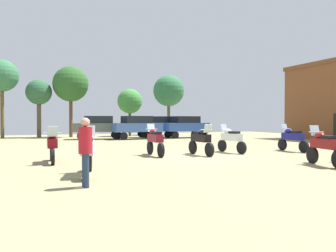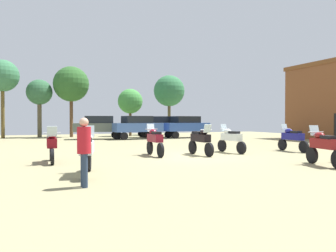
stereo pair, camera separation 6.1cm
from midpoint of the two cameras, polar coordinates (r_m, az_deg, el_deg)
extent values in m
cube|color=#908860|center=(15.51, 4.26, -5.17)|extent=(44.00, 52.00, 0.02)
cylinder|color=black|center=(11.25, -13.33, -5.83)|extent=(0.26, 0.67, 0.66)
cylinder|color=black|center=(9.63, -13.95, -6.99)|extent=(0.26, 0.67, 0.66)
cube|color=silver|center=(10.39, -13.63, -3.58)|extent=(0.66, 1.43, 0.36)
ellipsoid|color=silver|center=(10.68, -13.52, -1.95)|extent=(0.42, 0.54, 0.24)
cube|color=black|center=(10.13, -13.73, -2.34)|extent=(0.42, 0.61, 0.12)
cube|color=silver|center=(11.02, -13.40, -0.92)|extent=(0.38, 0.23, 0.39)
cylinder|color=#B7B7BC|center=(10.92, -13.44, -1.26)|extent=(0.61, 0.17, 0.04)
cylinder|color=black|center=(17.91, 9.10, -3.32)|extent=(0.19, 0.63, 0.62)
cylinder|color=black|center=(16.74, 12.30, -3.64)|extent=(0.19, 0.63, 0.62)
cube|color=silver|center=(17.28, 10.65, -1.86)|extent=(0.50, 1.32, 0.36)
ellipsoid|color=silver|center=(17.50, 10.05, -0.91)|extent=(0.37, 0.51, 0.24)
cube|color=black|center=(17.10, 11.13, -1.09)|extent=(0.36, 0.59, 0.12)
cube|color=silver|center=(17.74, 9.40, -0.29)|extent=(0.37, 0.19, 0.39)
cylinder|color=#B7B7BC|center=(17.67, 9.59, -0.50)|extent=(0.62, 0.10, 0.04)
cylinder|color=black|center=(13.11, -19.14, -5.00)|extent=(0.14, 0.60, 0.60)
cylinder|color=black|center=(14.59, -19.32, -4.39)|extent=(0.14, 0.60, 0.60)
cube|color=maroon|center=(13.81, -19.25, -2.69)|extent=(0.40, 1.27, 0.36)
ellipsoid|color=maroon|center=(13.51, -19.22, -1.59)|extent=(0.33, 0.49, 0.24)
cube|color=black|center=(14.02, -19.28, -1.66)|extent=(0.32, 0.57, 0.12)
cube|color=silver|center=(13.19, -19.18, -0.87)|extent=(0.36, 0.16, 0.39)
cylinder|color=#B7B7BC|center=(13.29, -19.19, -1.11)|extent=(0.62, 0.05, 0.04)
cylinder|color=black|center=(14.05, 23.23, -4.57)|extent=(0.25, 0.64, 0.63)
cube|color=maroon|center=(13.39, 25.01, -2.73)|extent=(0.63, 1.32, 0.36)
ellipsoid|color=maroon|center=(13.61, 24.33, -1.48)|extent=(0.42, 0.54, 0.24)
cube|color=black|center=(13.20, 25.58, -1.74)|extent=(0.41, 0.61, 0.12)
cube|color=silver|center=(13.87, 23.59, -0.69)|extent=(0.38, 0.23, 0.39)
cylinder|color=#B7B7BC|center=(13.79, 23.81, -0.95)|extent=(0.61, 0.17, 0.04)
cylinder|color=black|center=(16.27, -3.19, -3.69)|extent=(0.13, 0.65, 0.65)
cylinder|color=black|center=(14.89, -1.34, -4.13)|extent=(0.13, 0.65, 0.65)
cube|color=maroon|center=(15.54, -2.31, -2.05)|extent=(0.37, 1.26, 0.36)
ellipsoid|color=maroon|center=(15.79, -2.65, -0.98)|extent=(0.32, 0.48, 0.24)
cube|color=black|center=(15.32, -2.03, -1.19)|extent=(0.30, 0.56, 0.12)
cube|color=silver|center=(16.08, -3.03, -0.30)|extent=(0.36, 0.15, 0.39)
cylinder|color=#B7B7BC|center=(16.00, -2.92, -0.53)|extent=(0.62, 0.04, 0.04)
cylinder|color=black|center=(19.50, 18.79, -3.01)|extent=(0.13, 0.62, 0.61)
cylinder|color=black|center=(18.32, 22.02, -3.29)|extent=(0.13, 0.62, 0.61)
cube|color=navy|center=(18.87, 20.37, -1.67)|extent=(0.38, 1.36, 0.36)
ellipsoid|color=navy|center=(19.09, 19.76, -0.79)|extent=(0.33, 0.49, 0.24)
cube|color=black|center=(18.69, 20.86, -0.96)|extent=(0.31, 0.57, 0.12)
cube|color=silver|center=(19.34, 19.11, -0.23)|extent=(0.36, 0.16, 0.39)
cylinder|color=#B7B7BC|center=(19.26, 19.30, -0.42)|extent=(0.62, 0.05, 0.04)
cylinder|color=black|center=(15.29, 6.95, -4.02)|extent=(0.15, 0.64, 0.64)
cylinder|color=black|center=(16.59, 4.13, -3.62)|extent=(0.15, 0.64, 0.64)
cube|color=black|center=(15.90, 5.48, -2.02)|extent=(0.42, 1.31, 0.36)
ellipsoid|color=black|center=(15.64, 6.03, -1.05)|extent=(0.34, 0.50, 0.24)
cube|color=black|center=(16.08, 5.07, -1.13)|extent=(0.33, 0.57, 0.12)
cube|color=silver|center=(15.36, 6.66, -0.42)|extent=(0.37, 0.17, 0.39)
cylinder|color=#B7B7BC|center=(15.44, 6.47, -0.63)|extent=(0.62, 0.07, 0.04)
cylinder|color=black|center=(27.94, -7.58, -1.72)|extent=(0.66, 0.29, 0.64)
cylinder|color=black|center=(29.29, -8.59, -1.59)|extent=(0.66, 0.29, 0.64)
cylinder|color=black|center=(29.12, -2.20, -1.60)|extent=(0.66, 0.29, 0.64)
cylinder|color=black|center=(30.41, -3.41, -1.49)|extent=(0.66, 0.29, 0.64)
cube|color=#3D5EA1|center=(29.13, -5.41, -0.24)|extent=(4.47, 2.25, 0.75)
cube|color=black|center=(29.13, -5.41, 1.10)|extent=(2.52, 1.83, 0.61)
cylinder|color=black|center=(28.78, -14.66, -1.66)|extent=(0.66, 0.30, 0.64)
cylinder|color=black|center=(30.22, -14.68, -1.54)|extent=(0.66, 0.30, 0.64)
cylinder|color=black|center=(28.94, -8.86, -1.63)|extent=(0.66, 0.30, 0.64)
cylinder|color=black|center=(30.37, -9.15, -1.50)|extent=(0.66, 0.30, 0.64)
cube|color=#4B554C|center=(29.52, -11.84, -0.24)|extent=(4.50, 2.35, 0.75)
cube|color=black|center=(29.51, -11.84, 1.08)|extent=(2.55, 1.88, 0.61)
cylinder|color=black|center=(29.71, 1.18, -1.55)|extent=(0.66, 0.28, 0.64)
cylinder|color=black|center=(30.98, -0.12, -1.44)|extent=(0.66, 0.28, 0.64)
cylinder|color=black|center=(31.23, 5.87, -1.42)|extent=(0.66, 0.28, 0.64)
cylinder|color=black|center=(32.44, 4.46, -1.33)|extent=(0.66, 0.28, 0.64)
cube|color=#2F529F|center=(31.04, 2.89, -0.15)|extent=(4.45, 2.20, 0.75)
cube|color=black|center=(31.03, 2.89, 1.10)|extent=(2.50, 1.80, 0.61)
cylinder|color=black|center=(31.06, -4.12, -1.43)|extent=(0.66, 0.28, 0.64)
cylinder|color=black|center=(32.46, -4.70, -1.33)|extent=(0.66, 0.28, 0.64)
cylinder|color=black|center=(31.85, 1.01, -1.37)|extent=(0.66, 0.28, 0.64)
cylinder|color=black|center=(33.22, 0.24, -1.27)|extent=(0.66, 0.28, 0.64)
cube|color=#554E4C|center=(32.09, -1.87, -0.11)|extent=(4.45, 2.19, 0.75)
cube|color=black|center=(32.09, -1.87, 1.10)|extent=(2.50, 1.80, 0.61)
cylinder|color=#25344C|center=(8.54, -13.93, -7.41)|extent=(0.14, 0.14, 0.84)
cylinder|color=#25344C|center=(8.70, -14.18, -7.25)|extent=(0.14, 0.14, 0.84)
cylinder|color=#AF1823|center=(8.55, -14.08, -2.35)|extent=(0.36, 0.36, 0.66)
sphere|color=tan|center=(8.53, -14.09, 0.63)|extent=(0.23, 0.23, 0.23)
cylinder|color=brown|center=(37.78, 0.07, 1.68)|extent=(0.33, 0.33, 4.15)
sphere|color=#306E41|center=(37.92, 0.07, 6.00)|extent=(3.49, 3.49, 3.49)
cylinder|color=brown|center=(33.71, -16.26, 1.89)|extent=(0.33, 0.33, 4.36)
sphere|color=#2B5B26|center=(33.88, -16.28, 6.87)|extent=(3.39, 3.39, 3.39)
cylinder|color=brown|center=(34.06, -21.15, 1.34)|extent=(0.39, 0.39, 3.76)
sphere|color=#2F5F3B|center=(34.16, -21.18, 5.40)|extent=(2.40, 2.40, 2.40)
cylinder|color=#4F3C26|center=(34.66, -6.57, 0.78)|extent=(0.28, 0.28, 3.01)
sphere|color=#3F8B3C|center=(34.71, -6.57, 4.21)|extent=(2.54, 2.54, 2.54)
cylinder|color=brown|center=(33.62, -26.43, 2.36)|extent=(0.31, 0.31, 5.00)
sphere|color=#367148|center=(33.84, -26.47, 7.69)|extent=(2.87, 2.87, 2.87)
camera|label=1|loc=(0.03, -90.09, 0.00)|focal=35.81mm
camera|label=2|loc=(0.03, 89.91, 0.00)|focal=35.81mm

